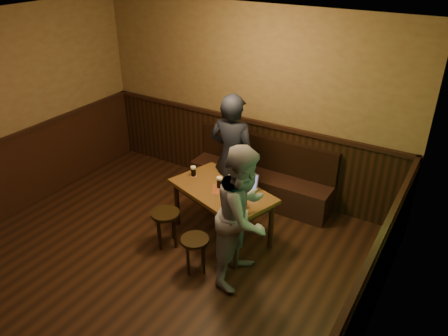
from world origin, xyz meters
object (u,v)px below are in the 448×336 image
pub_table (222,196)px  pint_left (193,171)px  stool_left (166,219)px  person_grey (244,215)px  bench (261,180)px  person_suit (232,158)px  stool_right (195,245)px  pint_mid (219,182)px  laptop (245,185)px  pint_right (244,200)px

pub_table → pint_left: bearing=-172.6°
stool_left → person_grey: bearing=0.1°
bench → person_suit: size_ratio=1.20×
stool_right → pint_mid: pint_mid is taller
bench → person_grey: (0.61, -1.65, 0.53)m
pint_left → bench: bearing=63.5°
laptop → stool_left: bearing=-134.5°
stool_right → person_suit: (-0.22, 1.23, 0.55)m
pint_left → pub_table: bearing=-10.7°
pub_table → stool_left: bearing=-116.0°
person_suit → stool_left: bearing=65.9°
stool_left → pint_left: (0.01, 0.63, 0.40)m
laptop → stool_right: bearing=-96.8°
bench → stool_left: (-0.52, -1.65, 0.08)m
pint_left → laptop: 0.76m
stool_right → person_grey: size_ratio=0.27×
pint_mid → stool_right: bearing=-80.1°
pub_table → pint_right: 0.49m
bench → pint_right: bearing=-72.2°
pint_left → person_suit: size_ratio=0.08×
bench → person_grey: size_ratio=1.31×
pint_left → person_suit: bearing=45.5°
stool_right → bench: bearing=92.5°
person_suit → person_grey: (0.74, -1.01, -0.07)m
stool_left → stool_right: size_ratio=1.08×
pint_left → person_grey: 1.28m
pub_table → stool_right: bearing=-65.6°
bench → person_suit: (-0.13, -0.64, 0.61)m
person_grey → bench: bearing=16.9°
bench → laptop: bench is taller
pint_mid → bench: bearing=87.3°
pint_mid → person_grey: size_ratio=0.09×
pint_left → laptop: (0.76, 0.05, -0.01)m
bench → pint_left: 1.24m
pub_table → pint_mid: (-0.05, 0.02, 0.17)m
bench → pint_left: (-0.51, -1.02, 0.48)m
pint_mid → person_grey: bearing=-40.0°
person_suit → pub_table: bearing=102.1°
bench → stool_right: bench is taller
pub_table → laptop: 0.33m
stool_left → pint_left: pint_left is taller
bench → pub_table: bench is taller
laptop → person_grey: bearing=-58.5°
bench → pint_mid: (-0.05, -1.10, 0.48)m
pub_table → stool_right: (0.08, -0.75, -0.26)m
stool_left → pint_right: (0.94, 0.34, 0.41)m
stool_right → pint_left: (-0.59, 0.84, 0.43)m
bench → pub_table: 1.16m
pub_table → pint_right: (0.42, -0.19, 0.18)m
pint_left → person_grey: person_grey is taller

